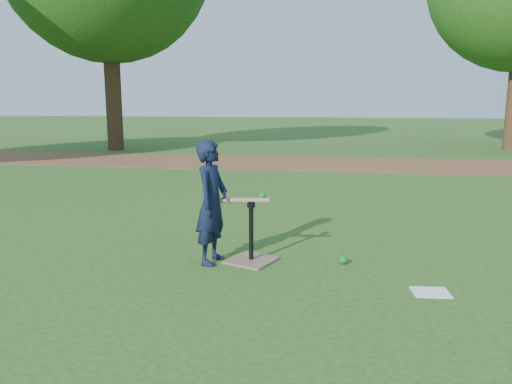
# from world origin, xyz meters

# --- Properties ---
(ground) EXTENTS (80.00, 80.00, 0.00)m
(ground) POSITION_xyz_m (0.00, 0.00, 0.00)
(ground) COLOR #285116
(ground) RESTS_ON ground
(dirt_strip) EXTENTS (24.00, 3.00, 0.01)m
(dirt_strip) POSITION_xyz_m (0.00, 7.50, 0.01)
(dirt_strip) COLOR brown
(dirt_strip) RESTS_ON ground
(child) EXTENTS (0.35, 0.48, 1.21)m
(child) POSITION_xyz_m (-0.20, -0.44, 0.61)
(child) COLOR black
(child) RESTS_ON ground
(wiffle_ball_ground) EXTENTS (0.08, 0.08, 0.08)m
(wiffle_ball_ground) POSITION_xyz_m (1.09, -0.29, 0.04)
(wiffle_ball_ground) COLOR #0C871D
(wiffle_ball_ground) RESTS_ON ground
(clipboard) EXTENTS (0.32, 0.26, 0.01)m
(clipboard) POSITION_xyz_m (1.80, -0.93, 0.01)
(clipboard) COLOR white
(clipboard) RESTS_ON ground
(batting_tee) EXTENTS (0.56, 0.56, 0.61)m
(batting_tee) POSITION_xyz_m (0.18, -0.35, 0.11)
(batting_tee) COLOR #7F6651
(batting_tee) RESTS_ON ground
(swing_action) EXTENTS (0.63, 0.22, 0.10)m
(swing_action) POSITION_xyz_m (0.07, -0.35, 0.63)
(swing_action) COLOR tan
(swing_action) RESTS_ON ground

